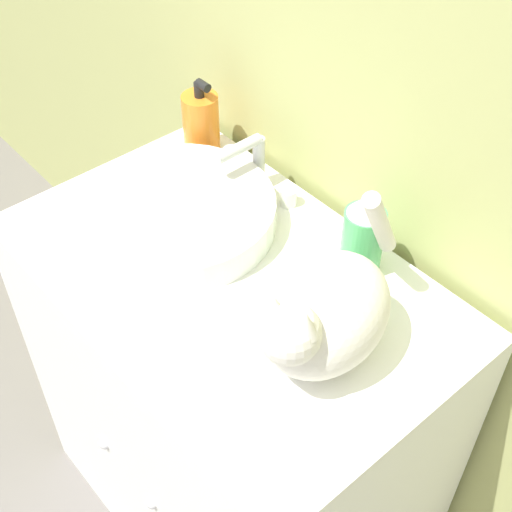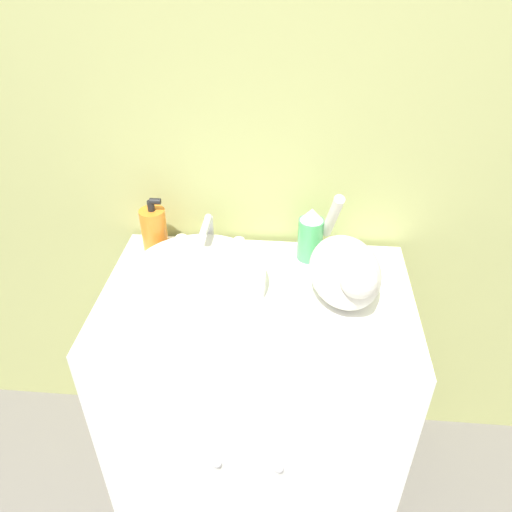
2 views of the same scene
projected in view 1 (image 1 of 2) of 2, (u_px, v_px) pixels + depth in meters
vanity_cabinet at (233, 409)px, 1.50m from camera, size 0.81×0.53×0.81m
sink_basin at (179, 214)px, 1.29m from camera, size 0.35×0.35×0.06m
faucet at (254, 164)px, 1.35m from camera, size 0.20×0.12×0.12m
cat at (323, 314)px, 1.04m from camera, size 0.22×0.35×0.24m
soap_bottle at (201, 123)px, 1.43m from camera, size 0.07×0.07×0.17m
spray_bottle at (363, 235)px, 1.17m from camera, size 0.07×0.07×0.16m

